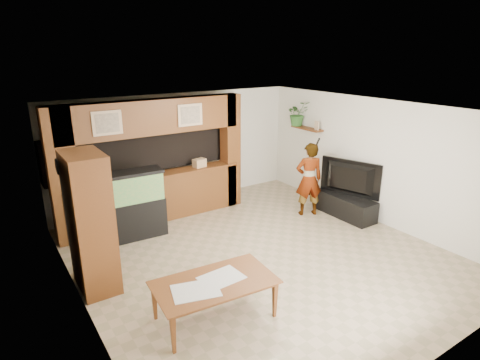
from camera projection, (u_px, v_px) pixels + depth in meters
floor at (259, 255)px, 7.26m from camera, size 6.50×6.50×0.00m
ceiling at (261, 111)px, 6.45m from camera, size 6.50×6.50×0.00m
wall_back at (178, 149)px, 9.42m from camera, size 6.00×0.00×6.00m
wall_left at (77, 228)px, 5.27m from camera, size 0.00×6.50×6.50m
wall_right at (375, 161)px, 8.43m from camera, size 0.00×6.50×6.50m
partition at (150, 160)px, 8.43m from camera, size 4.20×0.99×2.60m
wall_clock at (58, 167)px, 5.89m from camera, size 0.05×0.25×0.25m
wall_shelf at (307, 128)px, 9.77m from camera, size 0.25×0.90×0.04m
pantry_cabinet at (90, 223)px, 5.97m from camera, size 0.54×0.88×2.15m
trash_can at (99, 277)px, 6.00m from camera, size 0.32×0.32×0.59m
aquarium at (132, 206)px, 7.74m from camera, size 1.22×0.46×1.35m
tv_stand at (345, 206)px, 8.88m from camera, size 0.51×1.40×0.47m
television at (348, 179)px, 8.68m from camera, size 0.60×1.36×0.79m
photo_frame at (317, 126)px, 9.47m from camera, size 0.06×0.16×0.20m
potted_plant at (298, 114)px, 9.91m from camera, size 0.63×0.57×0.60m
person at (309, 179)px, 8.80m from camera, size 0.71×0.60×1.64m
microphone at (318, 142)px, 8.42m from camera, size 0.04×0.11×0.17m
dining_table at (216, 301)px, 5.44m from camera, size 1.70×1.04×0.57m
newspaper_a at (221, 278)px, 5.46m from camera, size 0.60×0.46×0.01m
newspaper_b at (196, 291)px, 5.17m from camera, size 0.70×0.59×0.01m
counter_box at (199, 163)px, 8.91m from camera, size 0.30×0.23×0.18m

